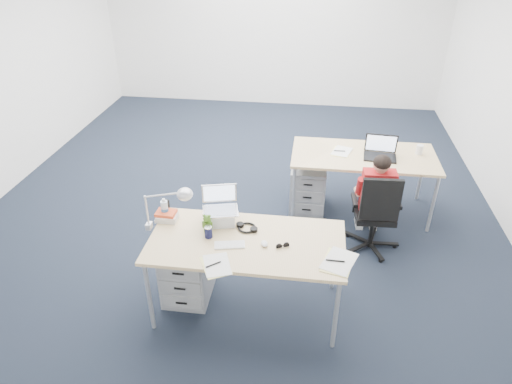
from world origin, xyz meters
TOP-DOWN VIEW (x-y plane):
  - floor at (0.00, 0.00)m, footprint 7.00×7.00m
  - room at (0.00, 0.00)m, footprint 6.02×7.02m
  - desk_near at (0.34, -1.86)m, footprint 1.60×0.80m
  - desk_far at (1.40, -0.10)m, footprint 1.60×0.80m
  - office_chair at (1.49, -0.85)m, footprint 0.61×0.61m
  - seated_person at (1.48, -0.69)m, footprint 0.33×0.57m
  - drawer_pedestal_near at (-0.22, -1.76)m, footprint 0.40×0.50m
  - drawer_pedestal_far at (0.80, -0.12)m, footprint 0.40×0.50m
  - silver_laptop at (0.08, -1.63)m, footprint 0.35×0.30m
  - wireless_keyboard at (0.21, -1.95)m, footprint 0.26×0.15m
  - computer_mouse at (0.49, -1.91)m, footprint 0.08×0.10m
  - headphones at (0.31, -1.70)m, footprint 0.25×0.22m
  - can_koozie at (0.02, -1.86)m, footprint 0.08×0.08m
  - water_bottle at (-0.41, -1.64)m, footprint 0.07×0.07m
  - bear_figurine at (-0.01, -1.78)m, footprint 0.10×0.08m
  - book_stack at (-0.40, -1.66)m, footprint 0.20×0.17m
  - cordless_phone at (-0.41, -1.58)m, footprint 0.04×0.03m
  - papers_left at (0.15, -2.21)m, footprint 0.28×0.32m
  - papers_right at (1.07, -2.05)m, footprint 0.30×0.36m
  - sunglasses at (0.63, -1.91)m, footprint 0.13×0.09m
  - desk_lamp at (-0.38, -1.80)m, footprint 0.41×0.28m
  - dark_laptop at (1.56, -0.17)m, footprint 0.37×0.36m
  - far_cup at (2.01, -0.01)m, footprint 0.10×0.10m
  - far_papers at (1.14, -0.08)m, footprint 0.25×0.31m

SIDE VIEW (x-z plane):
  - floor at x=0.00m, z-range 0.00..0.00m
  - office_chair at x=1.49m, z-range -0.20..0.72m
  - drawer_pedestal_near at x=-0.22m, z-range 0.00..0.55m
  - drawer_pedestal_far at x=0.80m, z-range 0.00..0.55m
  - seated_person at x=1.48m, z-range 0.01..1.07m
  - desk_near at x=0.34m, z-range 0.32..1.05m
  - desk_far at x=1.40m, z-range 0.32..1.05m
  - far_papers at x=1.14m, z-range 0.73..0.74m
  - papers_left at x=0.15m, z-range 0.73..0.74m
  - papers_right at x=1.07m, z-range 0.73..0.74m
  - wireless_keyboard at x=0.21m, z-range 0.73..0.74m
  - sunglasses at x=0.63m, z-range 0.73..0.76m
  - computer_mouse at x=0.49m, z-range 0.73..0.76m
  - headphones at x=0.31m, z-range 0.73..0.76m
  - book_stack at x=-0.40m, z-range 0.73..0.81m
  - can_koozie at x=0.02m, z-range 0.73..0.83m
  - far_cup at x=2.01m, z-range 0.73..0.84m
  - cordless_phone at x=-0.41m, z-range 0.73..0.88m
  - bear_figurine at x=-0.01m, z-range 0.73..0.90m
  - water_bottle at x=-0.41m, z-range 0.73..0.93m
  - dark_laptop at x=1.56m, z-range 0.73..0.98m
  - silver_laptop at x=0.08m, z-range 0.73..1.05m
  - desk_lamp at x=-0.38m, z-range 0.73..1.16m
  - room at x=0.00m, z-range 0.31..3.12m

